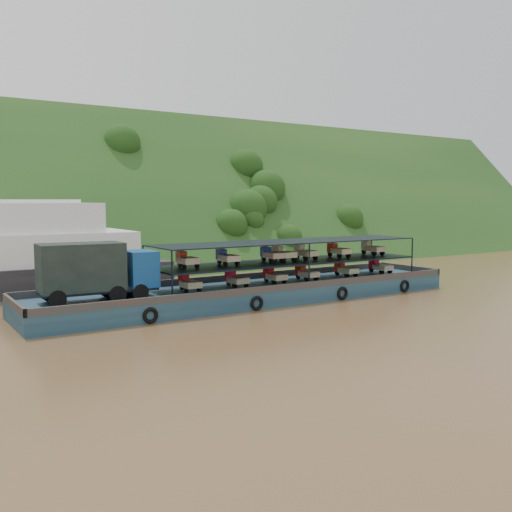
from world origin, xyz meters
TOP-DOWN VIEW (x-y plane):
  - ground at (0.00, 0.00)m, footprint 160.00×160.00m
  - hillside at (0.00, 36.00)m, footprint 140.00×39.60m
  - cargo_barge at (-5.45, 0.38)m, footprint 35.00×7.18m

SIDE VIEW (x-z plane):
  - ground at x=0.00m, z-range 0.00..0.00m
  - hillside at x=0.00m, z-range -19.80..19.80m
  - cargo_barge at x=-5.45m, z-range -1.25..3.79m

